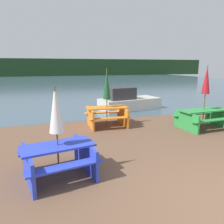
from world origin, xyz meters
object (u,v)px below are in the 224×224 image
picnic_table_orange (107,115)px  umbrella_white (56,110)px  umbrella_crimson (206,80)px  picnic_table_blue (58,157)px  boat (127,101)px  picnic_table_green (203,117)px  umbrella_darkgreen (107,84)px

picnic_table_orange → umbrella_white: 4.35m
umbrella_white → umbrella_crimson: bearing=21.5°
picnic_table_blue → boat: 7.80m
picnic_table_green → umbrella_crimson: 1.41m
picnic_table_blue → umbrella_white: size_ratio=0.89×
boat → umbrella_white: bearing=-133.0°
picnic_table_green → umbrella_crimson: size_ratio=0.81×
picnic_table_blue → umbrella_crimson: 6.27m
umbrella_white → boat: (4.21, 6.56, -1.03)m
picnic_table_orange → umbrella_white: umbrella_white is taller
picnic_table_orange → boat: size_ratio=0.47×
picnic_table_green → umbrella_darkgreen: 3.98m
picnic_table_blue → boat: size_ratio=0.50×
umbrella_darkgreen → boat: (2.04, 2.93, -1.23)m
picnic_table_orange → umbrella_crimson: umbrella_crimson is taller
picnic_table_orange → umbrella_darkgreen: bearing=82.9°
picnic_table_blue → umbrella_crimson: umbrella_crimson is taller
picnic_table_orange → boat: bearing=55.1°
umbrella_white → boat: size_ratio=0.56×
umbrella_white → umbrella_darkgreen: size_ratio=0.87×
umbrella_crimson → picnic_table_orange: bearing=158.3°
picnic_table_blue → picnic_table_orange: size_ratio=1.06×
picnic_table_blue → umbrella_crimson: bearing=21.5°
picnic_table_blue → picnic_table_orange: bearing=59.2°
picnic_table_blue → boat: bearing=57.3°
boat → picnic_table_orange: bearing=-135.2°
picnic_table_blue → umbrella_darkgreen: bearing=59.2°
picnic_table_green → picnic_table_blue: bearing=-158.5°
picnic_table_green → umbrella_darkgreen: umbrella_darkgreen is taller
boat → picnic_table_blue: bearing=-133.0°
boat → picnic_table_green: bearing=-81.6°
picnic_table_orange → umbrella_crimson: size_ratio=0.70×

